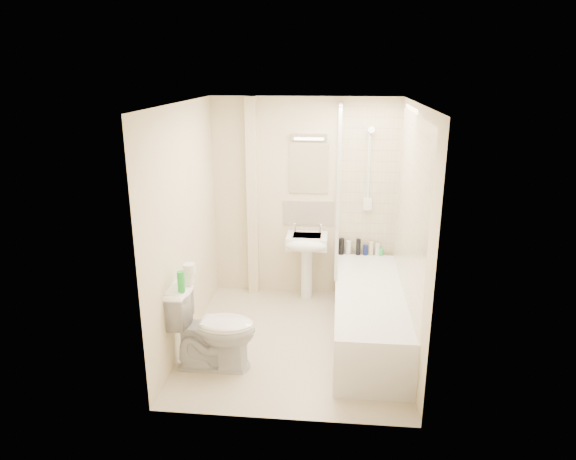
# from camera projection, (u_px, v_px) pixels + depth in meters

# --- Properties ---
(floor) EXTENTS (2.50, 2.50, 0.00)m
(floor) POSITION_uv_depth(u_px,v_px,m) (295.00, 341.00, 5.32)
(floor) COLOR beige
(floor) RESTS_ON ground
(wall_back) EXTENTS (2.20, 0.02, 2.40)m
(wall_back) POSITION_uv_depth(u_px,v_px,m) (304.00, 199.00, 6.14)
(wall_back) COLOR beige
(wall_back) RESTS_ON ground
(wall_left) EXTENTS (0.02, 2.50, 2.40)m
(wall_left) POSITION_uv_depth(u_px,v_px,m) (185.00, 227.00, 5.06)
(wall_left) COLOR beige
(wall_left) RESTS_ON ground
(wall_right) EXTENTS (0.02, 2.50, 2.40)m
(wall_right) POSITION_uv_depth(u_px,v_px,m) (411.00, 234.00, 4.86)
(wall_right) COLOR beige
(wall_right) RESTS_ON ground
(ceiling) EXTENTS (2.20, 2.50, 0.02)m
(ceiling) POSITION_uv_depth(u_px,v_px,m) (296.00, 103.00, 4.60)
(ceiling) COLOR white
(ceiling) RESTS_ON wall_back
(tile_back) EXTENTS (0.70, 0.01, 1.75)m
(tile_back) POSITION_uv_depth(u_px,v_px,m) (368.00, 182.00, 5.99)
(tile_back) COLOR beige
(tile_back) RESTS_ON wall_back
(tile_right) EXTENTS (0.01, 2.10, 1.75)m
(tile_right) POSITION_uv_depth(u_px,v_px,m) (410.00, 208.00, 4.90)
(tile_right) COLOR beige
(tile_right) RESTS_ON wall_right
(pipe_boxing) EXTENTS (0.12, 0.12, 2.40)m
(pipe_boxing) POSITION_uv_depth(u_px,v_px,m) (252.00, 199.00, 6.14)
(pipe_boxing) COLOR beige
(pipe_boxing) RESTS_ON ground
(splashback) EXTENTS (0.60, 0.02, 0.30)m
(splashback) POSITION_uv_depth(u_px,v_px,m) (308.00, 213.00, 6.18)
(splashback) COLOR beige
(splashback) RESTS_ON wall_back
(mirror) EXTENTS (0.46, 0.01, 0.60)m
(mirror) POSITION_uv_depth(u_px,v_px,m) (309.00, 168.00, 6.01)
(mirror) COLOR white
(mirror) RESTS_ON wall_back
(strip_light) EXTENTS (0.42, 0.07, 0.07)m
(strip_light) POSITION_uv_depth(u_px,v_px,m) (309.00, 137.00, 5.88)
(strip_light) COLOR silver
(strip_light) RESTS_ON wall_back
(bathtub) EXTENTS (0.70, 2.10, 0.55)m
(bathtub) POSITION_uv_depth(u_px,v_px,m) (369.00, 314.00, 5.27)
(bathtub) COLOR white
(bathtub) RESTS_ON ground
(shower_screen) EXTENTS (0.04, 0.92, 1.80)m
(shower_screen) POSITION_uv_depth(u_px,v_px,m) (338.00, 188.00, 5.60)
(shower_screen) COLOR white
(shower_screen) RESTS_ON bathtub
(shower_fixture) EXTENTS (0.10, 0.16, 0.99)m
(shower_fixture) POSITION_uv_depth(u_px,v_px,m) (369.00, 173.00, 5.92)
(shower_fixture) COLOR white
(shower_fixture) RESTS_ON wall_back
(pedestal_sink) EXTENTS (0.48, 0.46, 0.93)m
(pedestal_sink) POSITION_uv_depth(u_px,v_px,m) (307.00, 249.00, 6.08)
(pedestal_sink) COLOR white
(pedestal_sink) RESTS_ON ground
(bottle_black_a) EXTENTS (0.07, 0.07, 0.20)m
(bottle_black_a) POSITION_uv_depth(u_px,v_px,m) (341.00, 246.00, 6.18)
(bottle_black_a) COLOR black
(bottle_black_a) RESTS_ON bathtub
(bottle_white_a) EXTENTS (0.06, 0.06, 0.17)m
(bottle_white_a) POSITION_uv_depth(u_px,v_px,m) (348.00, 248.00, 6.18)
(bottle_white_a) COLOR silver
(bottle_white_a) RESTS_ON bathtub
(bottle_black_b) EXTENTS (0.05, 0.05, 0.20)m
(bottle_black_b) POSITION_uv_depth(u_px,v_px,m) (358.00, 247.00, 6.16)
(bottle_black_b) COLOR black
(bottle_black_b) RESTS_ON bathtub
(bottle_blue) EXTENTS (0.06, 0.06, 0.13)m
(bottle_blue) POSITION_uv_depth(u_px,v_px,m) (366.00, 250.00, 6.17)
(bottle_blue) COLOR #131C53
(bottle_blue) RESTS_ON bathtub
(bottle_cream) EXTENTS (0.05, 0.05, 0.17)m
(bottle_cream) POSITION_uv_depth(u_px,v_px,m) (371.00, 248.00, 6.15)
(bottle_cream) COLOR beige
(bottle_cream) RESTS_ON bathtub
(bottle_white_b) EXTENTS (0.05, 0.05, 0.15)m
(bottle_white_b) POSITION_uv_depth(u_px,v_px,m) (377.00, 249.00, 6.15)
(bottle_white_b) COLOR silver
(bottle_white_b) RESTS_ON bathtub
(bottle_green) EXTENTS (0.06, 0.06, 0.08)m
(bottle_green) POSITION_uv_depth(u_px,v_px,m) (381.00, 252.00, 6.16)
(bottle_green) COLOR #32C459
(bottle_green) RESTS_ON bathtub
(toilet) EXTENTS (0.46, 0.79, 0.80)m
(toilet) POSITION_uv_depth(u_px,v_px,m) (213.00, 328.00, 4.76)
(toilet) COLOR white
(toilet) RESTS_ON ground
(toilet_roll_lower) EXTENTS (0.10, 0.10, 0.10)m
(toilet_roll_lower) POSITION_uv_depth(u_px,v_px,m) (188.00, 279.00, 4.71)
(toilet_roll_lower) COLOR white
(toilet_roll_lower) RESTS_ON toilet
(toilet_roll_upper) EXTENTS (0.12, 0.12, 0.09)m
(toilet_roll_upper) POSITION_uv_depth(u_px,v_px,m) (189.00, 269.00, 4.68)
(toilet_roll_upper) COLOR white
(toilet_roll_upper) RESTS_ON toilet_roll_lower
(green_bottle) EXTENTS (0.07, 0.07, 0.19)m
(green_bottle) POSITION_uv_depth(u_px,v_px,m) (181.00, 281.00, 4.54)
(green_bottle) COLOR green
(green_bottle) RESTS_ON toilet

